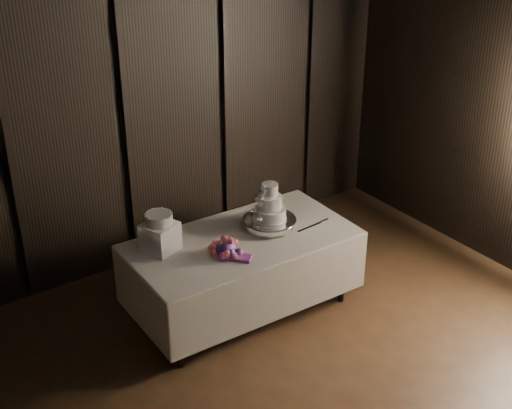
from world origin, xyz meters
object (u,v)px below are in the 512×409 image
Objects in this scene: box_pedestal at (160,237)px; small_cake at (159,219)px; wedding_cake at (268,207)px; display_table at (242,272)px; bouquet at (226,247)px; cake_stand at (269,224)px.

small_cake is (0.00, 0.00, 0.17)m from box_pedestal.
wedding_cake is 0.98m from small_cake.
box_pedestal is at bearing 162.04° from display_table.
bouquet is at bearing -149.09° from display_table.
display_table is at bearing 178.27° from wedding_cake.
small_cake is (-0.95, 0.23, 0.07)m from wedding_cake.
wedding_cake is 0.99m from box_pedestal.
wedding_cake reaches higher than cake_stand.
cake_stand is at bearing -12.53° from small_cake.
small_cake reaches higher than display_table.
wedding_cake is at bearing 1.92° from display_table.
cake_stand is at bearing -12.53° from box_pedestal.
box_pedestal is at bearing 136.80° from bouquet.
display_table is at bearing -176.80° from cake_stand.
box_pedestal is (-0.41, 0.38, 0.05)m from bouquet.
small_cake is at bearing 162.04° from display_table.
wedding_cake is at bearing -13.68° from box_pedestal.
small_cake is at bearing 164.03° from wedding_cake.
cake_stand is at bearing 27.45° from wedding_cake.
bouquet is at bearing -43.20° from small_cake.
wedding_cake reaches higher than small_cake.
cake_stand reaches higher than display_table.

